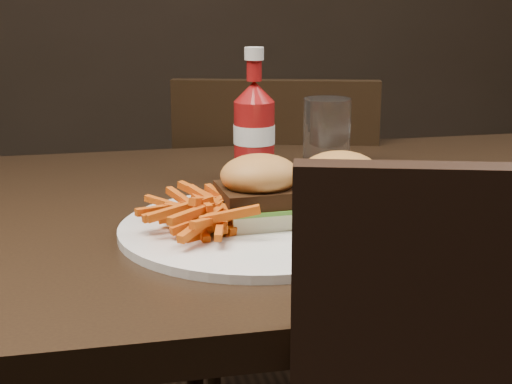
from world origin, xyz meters
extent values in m
cube|color=black|center=(0.00, 0.00, 0.73)|extent=(1.20, 0.80, 0.04)
cube|color=black|center=(0.09, 0.59, 0.43)|extent=(0.51, 0.51, 0.04)
cylinder|color=white|center=(-0.12, -0.13, 0.76)|extent=(0.34, 0.34, 0.01)
cube|color=#F6E8C5|center=(-0.11, -0.12, 0.77)|extent=(0.09, 0.08, 0.02)
cube|color=beige|center=(-0.01, -0.12, 0.77)|extent=(0.09, 0.08, 0.02)
cylinder|color=maroon|center=(-0.06, 0.13, 0.81)|extent=(0.08, 0.08, 0.12)
cylinder|color=white|center=(0.07, 0.19, 0.81)|extent=(0.10, 0.10, 0.12)
camera|label=1|loc=(-0.32, -1.01, 1.04)|focal=55.00mm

